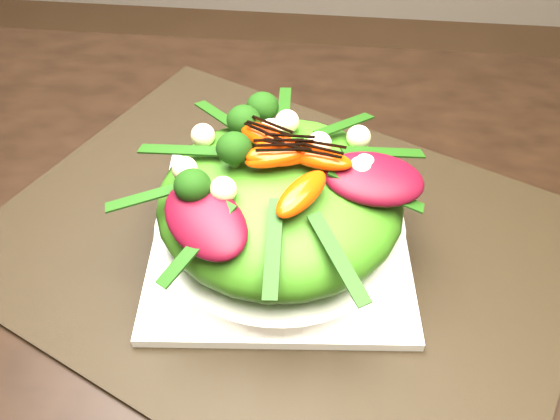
# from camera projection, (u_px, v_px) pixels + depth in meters

# --- Properties ---
(dining_table) EXTENTS (1.60, 0.90, 0.75)m
(dining_table) POSITION_uv_depth(u_px,v_px,m) (33.00, 320.00, 0.51)
(dining_table) COLOR black
(dining_table) RESTS_ON floor
(placemat) EXTENTS (0.62, 0.56, 0.00)m
(placemat) POSITION_uv_depth(u_px,v_px,m) (280.00, 242.00, 0.54)
(placemat) COLOR black
(placemat) RESTS_ON dining_table
(plate_base) EXTENTS (0.25, 0.25, 0.01)m
(plate_base) POSITION_uv_depth(u_px,v_px,m) (280.00, 238.00, 0.54)
(plate_base) COLOR white
(plate_base) RESTS_ON placemat
(salad_bowl) EXTENTS (0.29, 0.29, 0.02)m
(salad_bowl) POSITION_uv_depth(u_px,v_px,m) (280.00, 228.00, 0.53)
(salad_bowl) COLOR white
(salad_bowl) RESTS_ON plate_base
(lettuce_mound) EXTENTS (0.27, 0.27, 0.08)m
(lettuce_mound) POSITION_uv_depth(u_px,v_px,m) (280.00, 200.00, 0.50)
(lettuce_mound) COLOR #3B7616
(lettuce_mound) RESTS_ON salad_bowl
(radicchio_leaf) EXTENTS (0.08, 0.06, 0.02)m
(radicchio_leaf) POSITION_uv_depth(u_px,v_px,m) (374.00, 179.00, 0.47)
(radicchio_leaf) COLOR #4A0715
(radicchio_leaf) RESTS_ON lettuce_mound
(orange_segment) EXTENTS (0.06, 0.03, 0.01)m
(orange_segment) POSITION_uv_depth(u_px,v_px,m) (255.00, 144.00, 0.49)
(orange_segment) COLOR #FF3304
(orange_segment) RESTS_ON lettuce_mound
(broccoli_floret) EXTENTS (0.05, 0.05, 0.04)m
(broccoli_floret) POSITION_uv_depth(u_px,v_px,m) (204.00, 128.00, 0.50)
(broccoli_floret) COLOR black
(broccoli_floret) RESTS_ON lettuce_mound
(macadamia_nut) EXTENTS (0.02, 0.02, 0.02)m
(macadamia_nut) POSITION_uv_depth(u_px,v_px,m) (295.00, 189.00, 0.45)
(macadamia_nut) COLOR beige
(macadamia_nut) RESTS_ON lettuce_mound
(balsamic_drizzle) EXTENTS (0.05, 0.01, 0.00)m
(balsamic_drizzle) POSITION_uv_depth(u_px,v_px,m) (255.00, 136.00, 0.48)
(balsamic_drizzle) COLOR black
(balsamic_drizzle) RESTS_ON orange_segment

